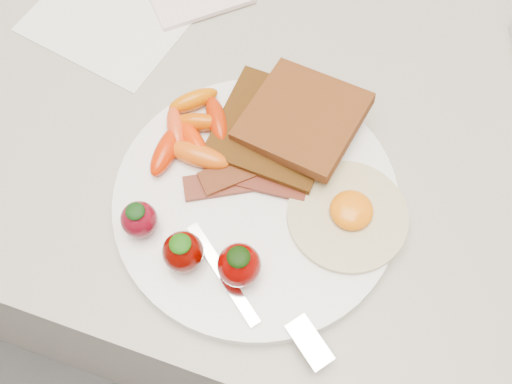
% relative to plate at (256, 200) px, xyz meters
% --- Properties ---
extents(counter, '(2.00, 0.60, 0.90)m').
position_rel_plate_xyz_m(counter, '(-0.00, 0.13, -0.46)').
color(counter, gray).
rests_on(counter, ground).
extents(plate, '(0.27, 0.27, 0.02)m').
position_rel_plate_xyz_m(plate, '(0.00, 0.00, 0.00)').
color(plate, white).
rests_on(plate, counter).
extents(toast_lower, '(0.12, 0.12, 0.01)m').
position_rel_plate_xyz_m(toast_lower, '(-0.00, 0.07, 0.02)').
color(toast_lower, '#361C0A').
rests_on(toast_lower, plate).
extents(toast_upper, '(0.12, 0.12, 0.02)m').
position_rel_plate_xyz_m(toast_upper, '(0.02, 0.08, 0.03)').
color(toast_upper, '#38230B').
rests_on(toast_upper, toast_lower).
extents(fried_egg, '(0.14, 0.14, 0.02)m').
position_rel_plate_xyz_m(fried_egg, '(0.09, 0.01, 0.01)').
color(fried_egg, silver).
rests_on(fried_egg, plate).
extents(bacon_strips, '(0.12, 0.10, 0.01)m').
position_rel_plate_xyz_m(bacon_strips, '(-0.01, 0.02, 0.01)').
color(bacon_strips, '#501012').
rests_on(bacon_strips, plate).
extents(baby_carrots, '(0.08, 0.12, 0.02)m').
position_rel_plate_xyz_m(baby_carrots, '(-0.08, 0.04, 0.02)').
color(baby_carrots, '#CB4C00').
rests_on(baby_carrots, plate).
extents(strawberries, '(0.13, 0.05, 0.05)m').
position_rel_plate_xyz_m(strawberries, '(-0.03, -0.07, 0.03)').
color(strawberries, maroon).
rests_on(strawberries, plate).
extents(fork, '(0.16, 0.09, 0.00)m').
position_rel_plate_xyz_m(fork, '(0.04, -0.10, 0.01)').
color(fork, white).
rests_on(fork, plate).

